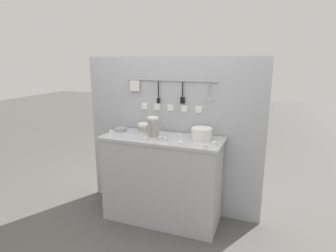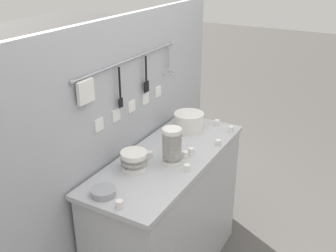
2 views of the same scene
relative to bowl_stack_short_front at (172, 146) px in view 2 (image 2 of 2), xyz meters
name	(u,v)px [view 2 (image 2 of 2)]	position (x,y,z in m)	size (l,w,h in m)	color
counter	(169,218)	(0.07, 0.06, -0.59)	(1.30, 0.51, 0.96)	#ADAFB5
back_wall	(130,153)	(0.07, 0.35, -0.17)	(2.10, 0.11, 1.80)	#A8AAB2
bowl_stack_short_front	(172,146)	(0.00, 0.00, 0.00)	(0.11, 0.11, 0.23)	silver
bowl_stack_tall_left	(134,160)	(-0.17, 0.16, -0.06)	(0.16, 0.16, 0.11)	silver
plate_stack	(189,121)	(0.49, 0.13, -0.05)	(0.21, 0.21, 0.12)	silver
steel_mixing_bowl	(103,192)	(-0.47, 0.15, -0.09)	(0.13, 0.13, 0.04)	#93969E
cup_edge_far	(218,143)	(0.35, -0.15, -0.09)	(0.04, 0.04, 0.04)	silver
cup_front_left	(187,168)	(-0.04, -0.12, -0.09)	(0.04, 0.04, 0.04)	silver
cup_edge_near	(191,151)	(0.16, -0.05, -0.09)	(0.04, 0.04, 0.04)	silver
cup_beside_plates	(175,139)	(0.26, 0.12, -0.09)	(0.04, 0.04, 0.04)	silver
cup_by_caddy	(150,155)	(-0.01, 0.15, -0.09)	(0.04, 0.04, 0.04)	silver
cup_centre	(185,154)	(0.10, -0.04, -0.09)	(0.04, 0.04, 0.04)	silver
cup_back_right	(119,204)	(-0.52, 0.01, -0.09)	(0.04, 0.04, 0.04)	silver
cup_mid_row	(231,129)	(0.59, -0.15, -0.09)	(0.04, 0.04, 0.04)	silver
cup_back_left	(217,123)	(0.65, -0.02, -0.09)	(0.04, 0.04, 0.04)	silver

